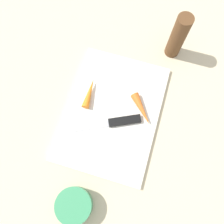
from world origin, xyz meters
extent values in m
plane|color=#C6B793|center=(0.00, 0.00, 0.00)|extent=(1.40, 1.40, 0.00)
cube|color=silver|center=(0.00, 0.00, 0.01)|extent=(0.36, 0.26, 0.01)
cube|color=#B7B7BC|center=(-0.06, 0.05, 0.01)|extent=(0.06, 0.11, 0.00)
cube|color=black|center=(-0.02, -0.04, 0.02)|extent=(0.06, 0.09, 0.01)
cone|color=orange|center=(0.03, 0.08, 0.02)|extent=(0.09, 0.03, 0.02)
cone|color=orange|center=(0.03, -0.08, 0.02)|extent=(0.09, 0.08, 0.02)
cylinder|color=#388C59|center=(-0.26, 0.02, 0.02)|extent=(0.09, 0.09, 0.05)
cylinder|color=brown|center=(0.25, -0.12, 0.08)|extent=(0.04, 0.04, 0.16)
camera|label=1|loc=(-0.19, -0.06, 0.65)|focal=37.71mm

